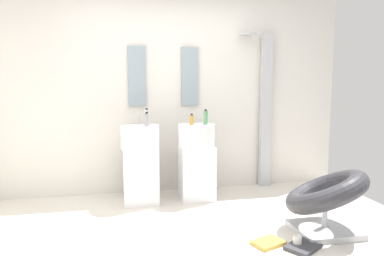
# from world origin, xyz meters

# --- Properties ---
(ground_plane) EXTENTS (4.80, 3.60, 0.04)m
(ground_plane) POSITION_xyz_m (0.00, 0.00, -0.02)
(ground_plane) COLOR silver
(rear_partition) EXTENTS (4.80, 0.10, 2.60)m
(rear_partition) POSITION_xyz_m (0.00, 1.65, 1.30)
(rear_partition) COLOR silver
(rear_partition) RESTS_ON ground_plane
(pedestal_sink_left) EXTENTS (0.45, 0.45, 1.02)m
(pedestal_sink_left) POSITION_xyz_m (-0.34, 1.18, 0.48)
(pedestal_sink_left) COLOR white
(pedestal_sink_left) RESTS_ON ground_plane
(pedestal_sink_right) EXTENTS (0.45, 0.45, 1.02)m
(pedestal_sink_right) POSITION_xyz_m (0.34, 1.18, 0.48)
(pedestal_sink_right) COLOR white
(pedestal_sink_right) RESTS_ON ground_plane
(vanity_mirror_left) EXTENTS (0.22, 0.03, 0.74)m
(vanity_mirror_left) POSITION_xyz_m (-0.34, 1.58, 1.49)
(vanity_mirror_left) COLOR #8C9EA8
(vanity_mirror_right) EXTENTS (0.22, 0.03, 0.74)m
(vanity_mirror_right) POSITION_xyz_m (0.34, 1.58, 1.49)
(vanity_mirror_right) COLOR #8C9EA8
(shower_column) EXTENTS (0.49, 0.24, 2.05)m
(shower_column) POSITION_xyz_m (1.36, 1.53, 1.08)
(shower_column) COLOR #B7BABF
(shower_column) RESTS_ON ground_plane
(lounge_chair) EXTENTS (1.09, 1.09, 0.65)m
(lounge_chair) POSITION_xyz_m (1.29, -0.07, 0.35)
(lounge_chair) COLOR #B7BABF
(lounge_chair) RESTS_ON ground_plane
(area_rug) EXTENTS (1.16, 0.65, 0.01)m
(area_rug) POSITION_xyz_m (0.65, -0.30, 0.01)
(area_rug) COLOR white
(area_rug) RESTS_ON ground_plane
(magazine_ochre) EXTENTS (0.31, 0.27, 0.03)m
(magazine_ochre) POSITION_xyz_m (0.66, -0.21, 0.03)
(magazine_ochre) COLOR gold
(magazine_ochre) RESTS_ON area_rug
(magazine_charcoal) EXTENTS (0.36, 0.33, 0.03)m
(magazine_charcoal) POSITION_xyz_m (0.92, -0.34, 0.03)
(magazine_charcoal) COLOR #38383D
(magazine_charcoal) RESTS_ON area_rug
(coffee_mug) EXTENTS (0.07, 0.07, 0.10)m
(coffee_mug) POSITION_xyz_m (0.89, -0.30, 0.06)
(coffee_mug) COLOR white
(coffee_mug) RESTS_ON area_rug
(soap_bottle_white) EXTENTS (0.04, 0.04, 0.17)m
(soap_bottle_white) POSITION_xyz_m (-0.26, 1.07, 0.99)
(soap_bottle_white) COLOR white
(soap_bottle_white) RESTS_ON pedestal_sink_left
(soap_bottle_amber) EXTENTS (0.05, 0.05, 0.14)m
(soap_bottle_amber) POSITION_xyz_m (0.26, 1.07, 0.98)
(soap_bottle_amber) COLOR #C68C38
(soap_bottle_amber) RESTS_ON pedestal_sink_right
(soap_bottle_grey) EXTENTS (0.06, 0.06, 0.16)m
(soap_bottle_grey) POSITION_xyz_m (-0.26, 1.06, 0.99)
(soap_bottle_grey) COLOR #99999E
(soap_bottle_grey) RESTS_ON pedestal_sink_left
(soap_bottle_green) EXTENTS (0.05, 0.05, 0.18)m
(soap_bottle_green) POSITION_xyz_m (0.42, 1.08, 1.00)
(soap_bottle_green) COLOR #59996B
(soap_bottle_green) RESTS_ON pedestal_sink_right
(soap_bottle_clear) EXTENTS (0.05, 0.05, 0.19)m
(soap_bottle_clear) POSITION_xyz_m (-0.25, 1.29, 1.01)
(soap_bottle_clear) COLOR silver
(soap_bottle_clear) RESTS_ON pedestal_sink_left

